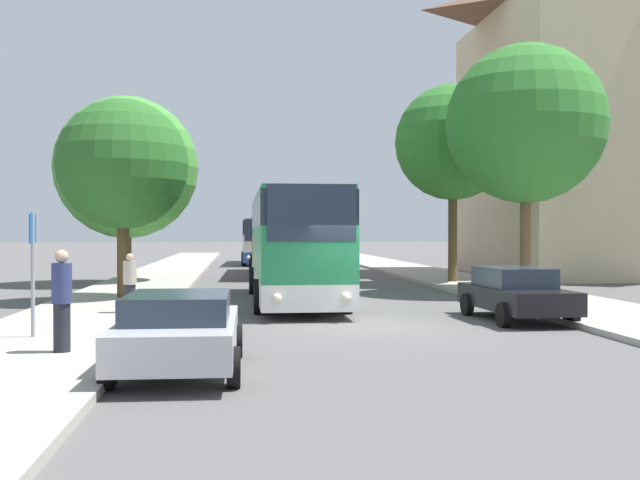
{
  "coord_description": "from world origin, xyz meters",
  "views": [
    {
      "loc": [
        -3.07,
        -18.04,
        2.34
      ],
      "look_at": [
        0.7,
        16.39,
        1.95
      ],
      "focal_mm": 42.0,
      "sensor_mm": 36.0,
      "label": 1
    }
  ],
  "objects": [
    {
      "name": "bus_rear",
      "position": [
        -1.36,
        36.14,
        1.71
      ],
      "size": [
        3.03,
        10.94,
        3.19
      ],
      "rotation": [
        0.0,
        0.0,
        -0.04
      ],
      "color": "#2D519E",
      "rests_on": "ground_plane"
    },
    {
      "name": "parked_car_left_curb",
      "position": [
        -4.05,
        -5.48,
        0.71
      ],
      "size": [
        2.11,
        4.38,
        1.32
      ],
      "rotation": [
        0.0,
        0.0,
        -0.02
      ],
      "color": "#B7B7BC",
      "rests_on": "ground_plane"
    },
    {
      "name": "tree_left_near",
      "position": [
        -8.0,
        15.95,
        5.18
      ],
      "size": [
        6.31,
        6.31,
        8.19
      ],
      "color": "#513D23",
      "rests_on": "sidewalk_left"
    },
    {
      "name": "tree_right_near",
      "position": [
        7.68,
        9.06,
        6.37
      ],
      "size": [
        5.97,
        5.97,
        9.22
      ],
      "color": "brown",
      "rests_on": "sidewalk_right"
    },
    {
      "name": "tree_right_mid",
      "position": [
        6.32,
        14.03,
        6.25
      ],
      "size": [
        5.1,
        5.1,
        8.67
      ],
      "color": "#513D23",
      "rests_on": "sidewalk_right"
    },
    {
      "name": "sidewalk_left",
      "position": [
        -7.0,
        0.0,
        0.07
      ],
      "size": [
        4.0,
        120.0,
        0.15
      ],
      "primitive_type": "cube",
      "color": "#A39E93",
      "rests_on": "ground_plane"
    },
    {
      "name": "ground_plane",
      "position": [
        0.0,
        0.0,
        0.0
      ],
      "size": [
        300.0,
        300.0,
        0.0
      ],
      "primitive_type": "plane",
      "color": "#565454",
      "rests_on": "ground"
    },
    {
      "name": "pedestrian_waiting_near",
      "position": [
        -5.99,
        2.59,
        0.95
      ],
      "size": [
        0.36,
        0.36,
        1.6
      ],
      "rotation": [
        0.0,
        0.0,
        2.39
      ],
      "color": "#23232D",
      "rests_on": "sidewalk_left"
    },
    {
      "name": "bus_front",
      "position": [
        -1.24,
        6.62,
        1.9
      ],
      "size": [
        2.86,
        11.7,
        3.57
      ],
      "rotation": [
        0.0,
        0.0,
        0.0
      ],
      "color": "silver",
      "rests_on": "ground_plane"
    },
    {
      "name": "bus_stop_sign",
      "position": [
        -7.31,
        -1.99,
        1.76
      ],
      "size": [
        0.08,
        0.45,
        2.6
      ],
      "color": "gray",
      "rests_on": "sidewalk_left"
    },
    {
      "name": "bus_middle",
      "position": [
        -1.03,
        22.3,
        1.72
      ],
      "size": [
        3.06,
        12.03,
        3.21
      ],
      "rotation": [
        0.0,
        0.0,
        -0.02
      ],
      "color": "gray",
      "rests_on": "ground_plane"
    },
    {
      "name": "tree_left_far",
      "position": [
        -6.87,
        7.29,
        4.55
      ],
      "size": [
        4.31,
        4.31,
        6.58
      ],
      "color": "#513D23",
      "rests_on": "sidewalk_left"
    },
    {
      "name": "pedestrian_waiting_far",
      "position": [
        -6.26,
        -4.04,
        1.09
      ],
      "size": [
        0.36,
        0.36,
        1.86
      ],
      "rotation": [
        0.0,
        0.0,
        5.01
      ],
      "color": "#23232D",
      "rests_on": "sidewalk_left"
    },
    {
      "name": "parked_car_right_near",
      "position": [
        4.19,
        0.94,
        0.73
      ],
      "size": [
        2.08,
        4.29,
        1.39
      ],
      "rotation": [
        0.0,
        0.0,
        3.18
      ],
      "color": "black",
      "rests_on": "ground_plane"
    },
    {
      "name": "sidewalk_right",
      "position": [
        7.0,
        0.0,
        0.07
      ],
      "size": [
        4.0,
        120.0,
        0.15
      ],
      "primitive_type": "cube",
      "color": "#A39E93",
      "rests_on": "ground_plane"
    }
  ]
}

